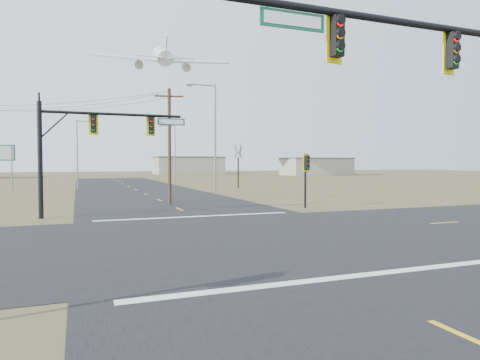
% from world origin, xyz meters
% --- Properties ---
extents(ground, '(320.00, 320.00, 0.00)m').
position_xyz_m(ground, '(0.00, 0.00, 0.00)').
color(ground, brown).
rests_on(ground, ground).
extents(road_ew, '(160.00, 14.00, 0.02)m').
position_xyz_m(road_ew, '(0.00, 0.00, 0.01)').
color(road_ew, black).
rests_on(road_ew, ground).
extents(road_ns, '(14.00, 160.00, 0.02)m').
position_xyz_m(road_ns, '(0.00, 0.00, 0.01)').
color(road_ns, black).
rests_on(road_ns, ground).
extents(stop_bar_near, '(12.00, 0.40, 0.01)m').
position_xyz_m(stop_bar_near, '(0.00, -7.50, 0.03)').
color(stop_bar_near, silver).
rests_on(stop_bar_near, road_ns).
extents(stop_bar_far, '(12.00, 0.40, 0.01)m').
position_xyz_m(stop_bar_far, '(0.00, 7.50, 0.03)').
color(stop_bar_far, silver).
rests_on(stop_bar_far, road_ns).
extents(mast_arm_near, '(11.34, 0.51, 7.83)m').
position_xyz_m(mast_arm_near, '(4.13, -7.99, 5.67)').
color(mast_arm_near, black).
rests_on(mast_arm_near, ground).
extents(mast_arm_far, '(8.84, 0.45, 6.92)m').
position_xyz_m(mast_arm_far, '(-5.77, 10.01, 5.01)').
color(mast_arm_far, black).
rests_on(mast_arm_far, ground).
extents(pedestal_signal_ne, '(0.64, 0.54, 4.02)m').
position_xyz_m(pedestal_signal_ne, '(8.87, 9.66, 2.97)').
color(pedestal_signal_ne, black).
rests_on(pedestal_signal_ne, ground).
extents(utility_pole_near, '(2.22, 0.53, 9.17)m').
position_xyz_m(utility_pole_near, '(0.12, 16.01, 4.77)').
color(utility_pole_near, '#49311F').
rests_on(utility_pole_near, ground).
extents(highway_sign, '(2.84, 0.24, 5.33)m').
position_xyz_m(highway_sign, '(-14.62, 35.83, 3.82)').
color(highway_sign, gray).
rests_on(highway_sign, ground).
extents(streetlight_a, '(3.20, 0.45, 11.44)m').
position_xyz_m(streetlight_a, '(6.39, 24.60, 6.43)').
color(streetlight_a, gray).
rests_on(streetlight_a, ground).
extents(streetlight_b, '(2.64, 0.33, 9.45)m').
position_xyz_m(streetlight_b, '(7.77, 50.14, 5.31)').
color(streetlight_b, gray).
rests_on(streetlight_b, ground).
extents(streetlight_c, '(2.43, 0.33, 8.67)m').
position_xyz_m(streetlight_c, '(-6.52, 38.58, 4.86)').
color(streetlight_c, gray).
rests_on(streetlight_c, ground).
extents(bare_tree_c, '(3.50, 3.50, 6.39)m').
position_xyz_m(bare_tree_c, '(13.41, 35.82, 5.01)').
color(bare_tree_c, black).
rests_on(bare_tree_c, ground).
extents(warehouse_mid, '(20.00, 12.00, 5.00)m').
position_xyz_m(warehouse_mid, '(25.00, 110.00, 2.50)').
color(warehouse_mid, '#9B9589').
rests_on(warehouse_mid, ground).
extents(warehouse_right, '(18.00, 10.00, 4.50)m').
position_xyz_m(warehouse_right, '(55.00, 85.00, 2.25)').
color(warehouse_right, '#9B9589').
rests_on(warehouse_right, ground).
extents(jet_airliner, '(20.82, 22.19, 14.00)m').
position_xyz_m(jet_airliner, '(11.26, 77.31, 26.91)').
color(jet_airliner, silver).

